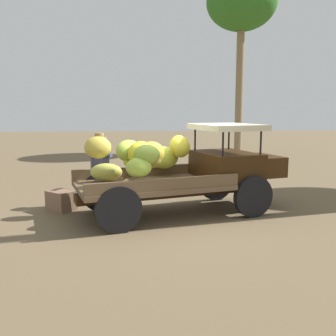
# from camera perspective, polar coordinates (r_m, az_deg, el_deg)

# --- Properties ---
(ground_plane) EXTENTS (60.00, 60.00, 0.00)m
(ground_plane) POSITION_cam_1_polar(r_m,az_deg,el_deg) (8.19, 0.97, -6.71)
(ground_plane) COLOR brown
(truck) EXTENTS (4.66, 2.74, 1.87)m
(truck) POSITION_cam_1_polar(r_m,az_deg,el_deg) (8.05, 2.53, 0.00)
(truck) COLOR #331D0A
(truck) RESTS_ON ground
(farmer) EXTENTS (0.53, 0.49, 1.65)m
(farmer) POSITION_cam_1_polar(r_m,az_deg,el_deg) (8.91, -10.09, 0.59)
(farmer) COLOR #8B714F
(farmer) RESTS_ON ground
(wooden_crate) EXTENTS (0.71, 0.70, 0.43)m
(wooden_crate) POSITION_cam_1_polar(r_m,az_deg,el_deg) (8.68, -15.59, -4.68)
(wooden_crate) COLOR #7F5E47
(wooden_crate) RESTS_ON ground
(forest_tree_1) EXTENTS (3.44, 3.44, 8.71)m
(forest_tree_1) POSITION_cam_1_polar(r_m,az_deg,el_deg) (20.61, 10.90, 22.80)
(forest_tree_1) COLOR #887052
(forest_tree_1) RESTS_ON ground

